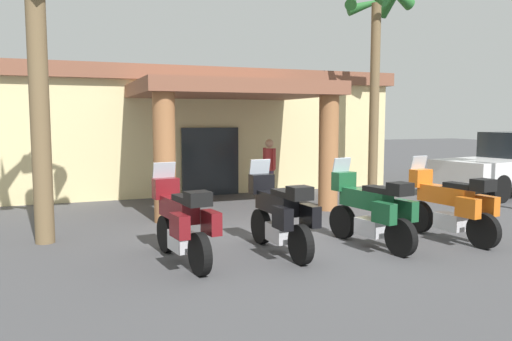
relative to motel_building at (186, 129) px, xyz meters
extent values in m
plane|color=#424244|center=(0.02, -9.42, -2.02)|extent=(80.00, 80.00, 0.00)
cube|color=beige|center=(0.00, 0.15, -0.26)|extent=(12.94, 6.38, 3.51)
cube|color=#1E2328|center=(0.02, -3.06, -0.97)|extent=(1.80, 0.11, 2.10)
cube|color=brown|center=(0.03, -5.02, 1.13)|extent=(5.08, 4.07, 0.35)
cylinder|color=#9E663D|center=(-2.09, -6.65, -0.53)|extent=(0.51, 0.51, 2.97)
cylinder|color=#9E663D|center=(2.17, -6.63, -0.53)|extent=(0.51, 0.51, 2.97)
cube|color=brown|center=(0.00, 0.15, 1.72)|extent=(13.34, 6.78, 0.44)
cylinder|color=black|center=(-2.59, -9.31, -1.69)|extent=(0.23, 0.67, 0.66)
cylinder|color=black|center=(-2.37, -10.84, -1.69)|extent=(0.23, 0.67, 0.66)
cube|color=silver|center=(-2.48, -10.10, -1.65)|extent=(0.39, 0.60, 0.32)
cube|color=maroon|center=(-2.50, -9.95, -1.14)|extent=(0.45, 1.18, 0.34)
cube|color=black|center=(-2.45, -10.30, -0.92)|extent=(0.36, 0.63, 0.10)
cube|color=maroon|center=(-2.58, -9.33, -0.87)|extent=(0.47, 0.30, 0.36)
cube|color=#B2BCC6|center=(-2.59, -9.25, -0.59)|extent=(0.41, 0.17, 0.36)
cube|color=maroon|center=(-2.65, -10.73, -1.26)|extent=(0.24, 0.46, 0.36)
cube|color=maroon|center=(-2.14, -10.66, -1.26)|extent=(0.24, 0.46, 0.36)
cube|color=black|center=(-2.38, -10.79, -0.85)|extent=(0.40, 0.37, 0.22)
cylinder|color=black|center=(-0.77, -9.32, -1.69)|extent=(0.18, 0.67, 0.66)
cylinder|color=black|center=(-0.69, -10.87, -1.69)|extent=(0.18, 0.67, 0.66)
cube|color=silver|center=(-0.73, -10.12, -1.65)|extent=(0.35, 0.58, 0.32)
cube|color=black|center=(-0.74, -9.97, -1.14)|extent=(0.36, 1.17, 0.34)
cube|color=black|center=(-0.72, -10.32, -0.92)|extent=(0.31, 0.61, 0.10)
cube|color=black|center=(-0.77, -9.34, -0.87)|extent=(0.45, 0.26, 0.36)
cube|color=#B2BCC6|center=(-0.78, -9.26, -0.59)|extent=(0.41, 0.14, 0.36)
cube|color=black|center=(-0.95, -10.73, -1.26)|extent=(0.20, 0.45, 0.36)
cube|color=black|center=(-0.44, -10.70, -1.26)|extent=(0.20, 0.45, 0.36)
cube|color=black|center=(-0.69, -10.82, -0.85)|extent=(0.38, 0.34, 0.22)
cylinder|color=black|center=(0.89, -9.52, -1.69)|extent=(0.24, 0.67, 0.66)
cylinder|color=black|center=(1.14, -11.05, -1.69)|extent=(0.24, 0.67, 0.66)
cube|color=silver|center=(1.02, -10.31, -1.65)|extent=(0.41, 0.60, 0.32)
cube|color=#19512D|center=(0.99, -10.16, -1.14)|extent=(0.48, 1.18, 0.34)
cube|color=black|center=(1.05, -10.51, -0.92)|extent=(0.37, 0.64, 0.10)
cube|color=#19512D|center=(0.89, -9.54, -0.87)|extent=(0.47, 0.31, 0.36)
cube|color=#B2BCC6|center=(0.88, -9.46, -0.59)|extent=(0.41, 0.18, 0.36)
cube|color=#19512D|center=(0.86, -10.95, -1.26)|extent=(0.25, 0.46, 0.36)
cube|color=#19512D|center=(1.37, -10.86, -1.26)|extent=(0.25, 0.46, 0.36)
cube|color=black|center=(1.13, -11.00, -0.85)|extent=(0.41, 0.37, 0.22)
cylinder|color=black|center=(2.66, -9.63, -1.69)|extent=(0.23, 0.67, 0.66)
cylinder|color=black|center=(2.87, -11.17, -1.69)|extent=(0.23, 0.67, 0.66)
cube|color=silver|center=(2.77, -10.43, -1.65)|extent=(0.39, 0.60, 0.32)
cube|color=orange|center=(2.75, -10.28, -1.14)|extent=(0.46, 1.18, 0.34)
cube|color=black|center=(2.79, -10.62, -0.92)|extent=(0.36, 0.63, 0.10)
cube|color=orange|center=(2.66, -9.65, -0.87)|extent=(0.47, 0.30, 0.36)
cube|color=#B2BCC6|center=(2.65, -9.57, -0.59)|extent=(0.41, 0.17, 0.36)
cube|color=orange|center=(2.59, -11.06, -1.26)|extent=(0.24, 0.46, 0.36)
cube|color=orange|center=(3.11, -10.98, -1.26)|extent=(0.24, 0.46, 0.36)
cube|color=black|center=(2.86, -11.12, -0.85)|extent=(0.40, 0.37, 0.22)
cylinder|color=#3F334C|center=(1.28, -4.63, -1.57)|extent=(0.14, 0.14, 0.89)
cylinder|color=#3F334C|center=(1.33, -4.81, -1.57)|extent=(0.14, 0.14, 0.89)
cylinder|color=#B23333|center=(1.31, -4.72, -0.81)|extent=(0.32, 0.32, 0.63)
cylinder|color=#B23333|center=(1.24, -4.51, -0.78)|extent=(0.09, 0.09, 0.60)
cylinder|color=#B23333|center=(1.37, -4.93, -0.78)|extent=(0.09, 0.09, 0.60)
sphere|color=tan|center=(1.31, -4.72, -0.35)|extent=(0.24, 0.24, 0.24)
cylinder|color=black|center=(6.96, -5.71, -1.62)|extent=(0.83, 0.38, 0.80)
cylinder|color=black|center=(7.25, -7.38, -1.62)|extent=(0.83, 0.38, 0.80)
cube|color=silver|center=(8.78, -6.26, -1.24)|extent=(5.44, 2.74, 0.75)
cylinder|color=brown|center=(-4.63, -7.81, 0.72)|extent=(0.36, 0.36, 5.47)
cylinder|color=brown|center=(4.87, -4.64, 0.93)|extent=(0.30, 0.30, 5.88)
cone|color=#236028|center=(5.07, -3.95, 4.00)|extent=(1.52, 0.77, 0.77)
camera|label=1|loc=(-4.28, -18.17, 0.36)|focal=35.63mm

